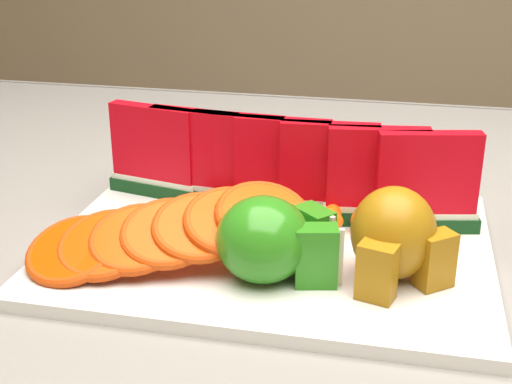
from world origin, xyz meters
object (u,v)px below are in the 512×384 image
platter (271,246)px  pear_cluster (395,237)px  apple_cluster (272,241)px  fork (163,162)px

platter → pear_cluster: size_ratio=4.38×
platter → apple_cluster: 0.08m
platter → fork: 0.27m
platter → pear_cluster: pear_cluster is taller
platter → fork: platter is taller
platter → pear_cluster: 0.13m
apple_cluster → fork: apple_cluster is taller
pear_cluster → fork: (-0.29, 0.25, -0.05)m
pear_cluster → fork: bearing=138.9°
apple_cluster → platter: bearing=101.8°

